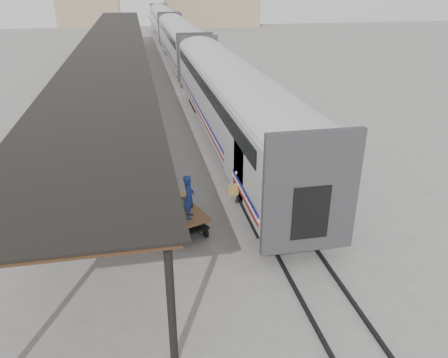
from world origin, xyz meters
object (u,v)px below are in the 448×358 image
baggage_cart (181,214)px  luggage_tug (136,88)px  pedestrian (123,94)px  porter (189,197)px

baggage_cart → luggage_tug: (-1.32, 21.84, -0.06)m
baggage_cart → pedestrian: size_ratio=1.45×
baggage_cart → pedestrian: pedestrian is taller
baggage_cart → pedestrian: bearing=77.2°
porter → pedestrian: porter is taller
porter → luggage_tug: bearing=18.1°
baggage_cart → luggage_tug: 21.88m
luggage_tug → porter: (1.57, -22.49, 1.09)m
luggage_tug → pedestrian: size_ratio=0.83×
baggage_cart → pedestrian: (-2.31, 18.36, 0.28)m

